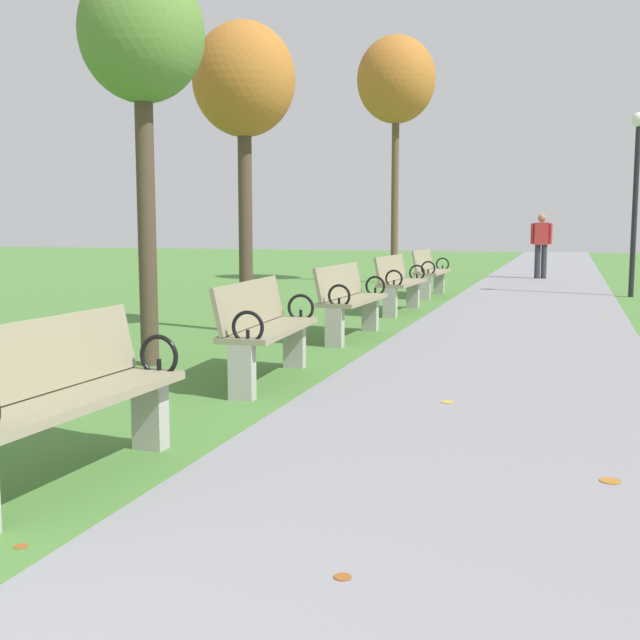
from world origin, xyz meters
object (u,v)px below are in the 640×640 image
object	(u,v)px
park_bench_4	(350,299)
tree_3	(244,84)
park_bench_6	(430,272)
park_bench_2	(66,396)
park_bench_3	(265,328)
lamp_post	(636,175)
park_bench_5	(399,282)
tree_2	(142,41)
tree_4	(396,82)
pedestrian_walking	(541,242)

from	to	relation	value
park_bench_4	tree_3	size ratio (longest dim) A/B	0.41
park_bench_4	tree_3	xyz separation A→B (m)	(-1.43, 0.15, 2.66)
park_bench_6	park_bench_2	bearing A→B (deg)	-90.00
park_bench_3	lamp_post	world-z (taller)	lamp_post
park_bench_4	park_bench_5	world-z (taller)	same
park_bench_3	lamp_post	distance (m)	10.64
tree_2	lamp_post	size ratio (longest dim) A/B	1.11
park_bench_2	park_bench_4	bearing A→B (deg)	90.00
tree_4	pedestrian_walking	world-z (taller)	tree_4
tree_2	lamp_post	distance (m)	10.70
park_bench_3	park_bench_5	distance (m)	5.82
tree_3	pedestrian_walking	world-z (taller)	tree_3
park_bench_3	tree_3	bearing A→B (deg)	115.48
park_bench_5	lamp_post	world-z (taller)	lamp_post
park_bench_5	tree_2	world-z (taller)	tree_2
park_bench_6	pedestrian_walking	bearing A→B (deg)	71.70
pedestrian_walking	park_bench_3	bearing A→B (deg)	-97.41
park_bench_2	tree_3	distance (m)	6.66
tree_3	park_bench_2	bearing A→B (deg)	-76.45
lamp_post	park_bench_2	bearing A→B (deg)	-106.25
lamp_post	park_bench_4	bearing A→B (deg)	-118.11
park_bench_6	tree_4	distance (m)	5.47
park_bench_4	pedestrian_walking	world-z (taller)	pedestrian_walking
park_bench_4	pedestrian_walking	size ratio (longest dim) A/B	1.00
park_bench_4	park_bench_5	bearing A→B (deg)	90.00
park_bench_2	tree_2	xyz separation A→B (m)	(-1.41, 3.39, 2.65)
pedestrian_walking	lamp_post	xyz separation A→B (m)	(1.84, -4.57, 1.38)
park_bench_5	tree_3	distance (m)	4.13
lamp_post	park_bench_5	bearing A→B (deg)	-133.00
park_bench_3	park_bench_5	size ratio (longest dim) A/B	1.00
park_bench_6	tree_4	xyz separation A→B (m)	(-1.40, 3.25, 4.17)
park_bench_3	park_bench_4	bearing A→B (deg)	90.00
park_bench_3	park_bench_2	bearing A→B (deg)	-90.00
park_bench_4	park_bench_6	bearing A→B (deg)	90.00
park_bench_2	tree_2	bearing A→B (deg)	112.57
pedestrian_walking	lamp_post	bearing A→B (deg)	-68.04
park_bench_5	tree_3	xyz separation A→B (m)	(-1.43, -2.82, 2.66)
pedestrian_walking	tree_4	bearing A→B (deg)	-143.67
lamp_post	park_bench_3	bearing A→B (deg)	-110.74
park_bench_2	park_bench_4	distance (m)	5.79
park_bench_5	park_bench_4	bearing A→B (deg)	-90.00
park_bench_2	park_bench_3	size ratio (longest dim) A/B	1.00
pedestrian_walking	tree_3	bearing A→B (deg)	-106.19
park_bench_5	tree_2	distance (m)	6.15
tree_4	pedestrian_walking	distance (m)	5.50
park_bench_3	pedestrian_walking	bearing A→B (deg)	82.59
park_bench_5	tree_3	size ratio (longest dim) A/B	0.41
tree_2	tree_3	xyz separation A→B (m)	(-0.02, 2.56, 0.01)
park_bench_6	pedestrian_walking	distance (m)	5.97
park_bench_3	park_bench_5	bearing A→B (deg)	90.00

